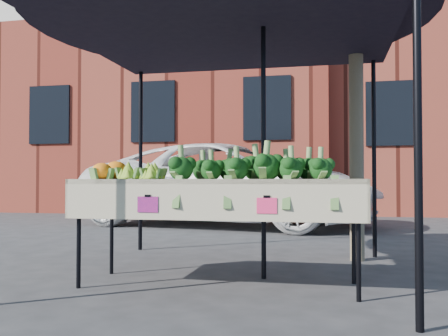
% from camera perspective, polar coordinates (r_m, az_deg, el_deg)
% --- Properties ---
extents(ground, '(90.00, 90.00, 0.00)m').
position_cam_1_polar(ground, '(4.39, -1.41, -13.14)').
color(ground, '#2B2B2D').
extents(table, '(2.41, 0.82, 0.90)m').
position_cam_1_polar(table, '(4.19, -0.58, -7.46)').
color(table, '#C1B693').
rests_on(table, ground).
extents(canopy, '(3.16, 3.16, 2.74)m').
position_cam_1_polar(canopy, '(4.65, 0.44, 4.47)').
color(canopy, black).
rests_on(canopy, ground).
extents(broccoli_heap, '(1.37, 0.57, 0.26)m').
position_cam_1_polar(broccoli_heap, '(4.15, 3.21, 0.52)').
color(broccoli_heap, black).
rests_on(broccoli_heap, table).
extents(romanesco_cluster, '(0.43, 0.57, 0.20)m').
position_cam_1_polar(romanesco_cluster, '(4.40, -8.96, 0.03)').
color(romanesco_cluster, '#81BB30').
rests_on(romanesco_cluster, table).
extents(cauliflower_pair, '(0.23, 0.43, 0.18)m').
position_cam_1_polar(cauliflower_pair, '(4.57, -13.15, -0.14)').
color(cauliflower_pair, orange).
rests_on(cauliflower_pair, table).
extents(vehicle, '(2.12, 2.97, 5.88)m').
position_cam_1_polar(vehicle, '(10.04, 0.65, 10.29)').
color(vehicle, white).
rests_on(vehicle, ground).
extents(street_tree, '(2.33, 2.33, 4.58)m').
position_cam_1_polar(street_tree, '(5.85, 15.03, 12.46)').
color(street_tree, '#1E4C14').
rests_on(street_tree, ground).
extents(building_left, '(12.00, 8.00, 9.00)m').
position_cam_1_polar(building_left, '(17.63, -8.24, 10.35)').
color(building_left, maroon).
rests_on(building_left, ground).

